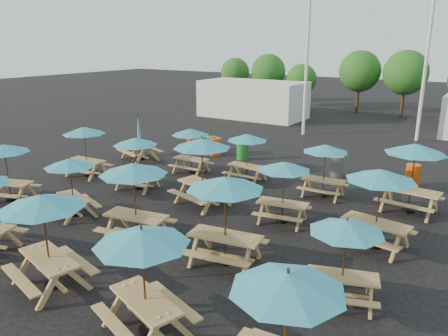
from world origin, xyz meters
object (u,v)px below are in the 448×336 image
Objects in this scene: picnic_unit_5 at (70,167)px; picnic_unit_10 at (202,148)px; picnic_unit_13 at (225,189)px; picnic_unit_18 at (381,180)px; picnic_unit_9 at (133,174)px; picnic_unit_7 at (190,135)px; picnic_unit_8 at (42,208)px; waste_bin_4 at (337,166)px; picnic_unit_12 at (142,244)px; picnic_unit_2 at (84,134)px; waste_bin_3 at (242,151)px; picnic_unit_16 at (287,291)px; picnic_unit_14 at (284,170)px; picnic_unit_6 at (135,145)px; picnic_unit_15 at (325,152)px; waste_bin_0 at (192,143)px; waste_bin_1 at (212,145)px; waste_bin_2 at (216,147)px; picnic_unit_1 at (4,152)px; waste_bin_5 at (413,175)px; picnic_unit_19 at (415,153)px; picnic_unit_17 at (346,232)px; picnic_unit_3 at (139,140)px; picnic_unit_11 at (247,141)px.

picnic_unit_5 is 4.51m from picnic_unit_10.
picnic_unit_13 is 1.03× the size of picnic_unit_18.
picnic_unit_18 is (6.16, 3.39, -0.03)m from picnic_unit_9.
picnic_unit_7 is 10.03m from picnic_unit_8.
picnic_unit_12 is at bearing -88.50° from waste_bin_4.
picnic_unit_2 is 7.71m from waste_bin_3.
picnic_unit_16 is (9.48, -3.30, 0.24)m from picnic_unit_5.
picnic_unit_6 is at bearing 172.08° from picnic_unit_14.
picnic_unit_15 reaches higher than waste_bin_0.
waste_bin_3 is (3.20, -0.03, 0.00)m from waste_bin_0.
waste_bin_0 is 1.00× the size of waste_bin_1.
picnic_unit_14 is 2.27× the size of waste_bin_2.
picnic_unit_1 is 0.96× the size of picnic_unit_18.
picnic_unit_8 is 1.00× the size of picnic_unit_9.
picnic_unit_16 is at bearing -88.55° from waste_bin_5.
picnic_unit_19 is (6.44, 6.82, 0.05)m from picnic_unit_9.
picnic_unit_5 is at bearing -96.44° from waste_bin_3.
picnic_unit_19 is at bearing 53.60° from picnic_unit_13.
picnic_unit_7 is 3.61m from waste_bin_3.
picnic_unit_10 reaches higher than picnic_unit_18.
picnic_unit_1 is at bearing 168.76° from picnic_unit_8.
picnic_unit_17 is 2.28× the size of waste_bin_2.
picnic_unit_8 is at bearing -140.26° from picnic_unit_13.
picnic_unit_1 is 10.86m from waste_bin_3.
picnic_unit_18 is at bearing 38.22° from picnic_unit_5.
picnic_unit_16 is 2.51× the size of waste_bin_2.
picnic_unit_7 reaches higher than waste_bin_1.
picnic_unit_3 is at bearing 123.39° from picnic_unit_6.
picnic_unit_1 is 0.94× the size of picnic_unit_3.
picnic_unit_12 is at bearing -8.02° from picnic_unit_5.
picnic_unit_11 is 0.86× the size of picnic_unit_12.
picnic_unit_11 is 4.75m from waste_bin_2.
picnic_unit_14 is 2.27× the size of waste_bin_0.
picnic_unit_19 is at bearing 35.20° from picnic_unit_14.
waste_bin_3 is at bearing 46.63° from picnic_unit_1.
waste_bin_3 is 1.00× the size of waste_bin_5.
picnic_unit_5 is at bearing -123.14° from waste_bin_4.
picnic_unit_5 is 1.02× the size of picnic_unit_14.
picnic_unit_11 is at bearing -37.87° from waste_bin_1.
picnic_unit_8 is 4.41m from picnic_unit_13.
picnic_unit_8 reaches higher than waste_bin_2.
picnic_unit_8 is 2.62× the size of waste_bin_2.
picnic_unit_16 is (6.44, -9.89, 0.21)m from picnic_unit_11.
picnic_unit_2 is 1.04× the size of picnic_unit_6.
picnic_unit_10 is at bearing 9.36° from picnic_unit_1.
picnic_unit_10 is at bearing 134.64° from picnic_unit_12.
picnic_unit_15 is 3.13m from picnic_unit_19.
picnic_unit_6 is at bearing -132.70° from picnic_unit_11.
waste_bin_3 is at bearing 150.27° from picnic_unit_18.
picnic_unit_15 is 0.90× the size of picnic_unit_16.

